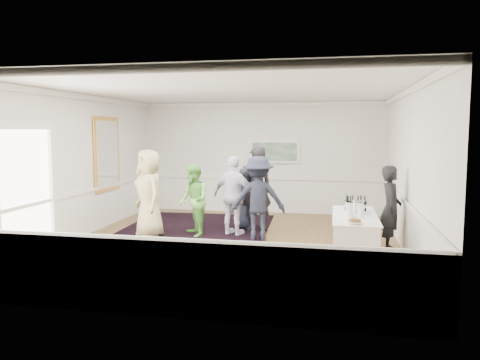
% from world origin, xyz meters
% --- Properties ---
extents(floor, '(8.00, 8.00, 0.00)m').
position_xyz_m(floor, '(0.00, 0.00, 0.00)').
color(floor, brown).
rests_on(floor, ground).
extents(ceiling, '(7.00, 8.00, 0.02)m').
position_xyz_m(ceiling, '(0.00, 0.00, 3.20)').
color(ceiling, white).
rests_on(ceiling, wall_back).
extents(wall_left, '(0.02, 8.00, 3.20)m').
position_xyz_m(wall_left, '(-3.50, 0.00, 1.60)').
color(wall_left, white).
rests_on(wall_left, floor).
extents(wall_right, '(0.02, 8.00, 3.20)m').
position_xyz_m(wall_right, '(3.50, 0.00, 1.60)').
color(wall_right, white).
rests_on(wall_right, floor).
extents(wall_back, '(7.00, 0.02, 3.20)m').
position_xyz_m(wall_back, '(0.00, 4.00, 1.60)').
color(wall_back, white).
rests_on(wall_back, floor).
extents(wall_front, '(7.00, 0.02, 3.20)m').
position_xyz_m(wall_front, '(0.00, -4.00, 1.60)').
color(wall_front, white).
rests_on(wall_front, floor).
extents(wainscoting, '(7.00, 8.00, 1.00)m').
position_xyz_m(wainscoting, '(0.00, 0.00, 0.50)').
color(wainscoting, white).
rests_on(wainscoting, floor).
extents(mirror, '(0.05, 1.25, 1.85)m').
position_xyz_m(mirror, '(-3.45, 1.30, 1.80)').
color(mirror, '#EFA946').
rests_on(mirror, wall_left).
extents(doorway, '(0.10, 1.78, 2.56)m').
position_xyz_m(doorway, '(-3.45, -1.90, 1.42)').
color(doorway, white).
rests_on(doorway, wall_left).
extents(landscape_painting, '(1.44, 0.06, 0.66)m').
position_xyz_m(landscape_painting, '(0.40, 3.95, 1.78)').
color(landscape_painting, white).
rests_on(landscape_painting, wall_back).
extents(area_rug, '(3.65, 4.68, 0.02)m').
position_xyz_m(area_rug, '(-1.16, 1.08, 0.01)').
color(area_rug, black).
rests_on(area_rug, floor).
extents(serving_table, '(0.80, 2.09, 0.85)m').
position_xyz_m(serving_table, '(2.48, -0.78, 0.43)').
color(serving_table, white).
rests_on(serving_table, floor).
extents(bartender, '(0.44, 0.64, 1.70)m').
position_xyz_m(bartender, '(3.20, 0.04, 0.85)').
color(bartender, black).
rests_on(bartender, floor).
extents(guest_tan, '(1.11, 1.13, 1.97)m').
position_xyz_m(guest_tan, '(-1.95, 0.28, 0.98)').
color(guest_tan, tan).
rests_on(guest_tan, floor).
extents(guest_green, '(0.95, 1.01, 1.64)m').
position_xyz_m(guest_green, '(-1.00, 0.57, 0.82)').
color(guest_green, '#65BC4B').
rests_on(guest_green, floor).
extents(guest_lilac, '(1.15, 0.77, 1.82)m').
position_xyz_m(guest_lilac, '(-0.13, 0.85, 0.91)').
color(guest_lilac, white).
rests_on(guest_lilac, floor).
extents(guest_dark_a, '(1.29, 0.90, 1.83)m').
position_xyz_m(guest_dark_a, '(0.48, 0.51, 0.92)').
color(guest_dark_a, '#1B1F2E').
rests_on(guest_dark_a, floor).
extents(guest_dark_b, '(0.88, 0.78, 2.02)m').
position_xyz_m(guest_dark_b, '(0.31, 1.34, 1.01)').
color(guest_dark_b, black).
rests_on(guest_dark_b, floor).
extents(guest_navy, '(0.87, 0.83, 1.50)m').
position_xyz_m(guest_navy, '(0.03, 1.58, 0.75)').
color(guest_navy, '#1B1F2E').
rests_on(guest_navy, floor).
extents(wine_bottles, '(0.41, 0.25, 0.31)m').
position_xyz_m(wine_bottles, '(2.47, -0.33, 1.00)').
color(wine_bottles, black).
rests_on(wine_bottles, serving_table).
extents(juice_pitchers, '(0.32, 0.29, 0.24)m').
position_xyz_m(juice_pitchers, '(2.44, -0.95, 0.97)').
color(juice_pitchers, '#92C145').
rests_on(juice_pitchers, serving_table).
extents(ice_bucket, '(0.26, 0.26, 0.25)m').
position_xyz_m(ice_bucket, '(2.54, -0.59, 0.96)').
color(ice_bucket, silver).
rests_on(ice_bucket, serving_table).
extents(nut_bowl, '(0.24, 0.24, 0.08)m').
position_xyz_m(nut_bowl, '(2.45, -1.63, 0.88)').
color(nut_bowl, white).
rests_on(nut_bowl, serving_table).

